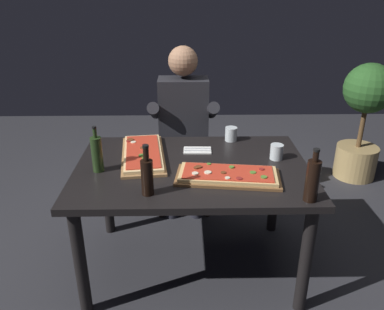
# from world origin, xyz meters

# --- Properties ---
(ground_plane) EXTENTS (6.40, 6.40, 0.00)m
(ground_plane) POSITION_xyz_m (0.00, 0.00, 0.00)
(ground_plane) COLOR #2D2D33
(dining_table) EXTENTS (1.40, 0.96, 0.74)m
(dining_table) POSITION_xyz_m (0.00, 0.00, 0.64)
(dining_table) COLOR black
(dining_table) RESTS_ON ground_plane
(pizza_rectangular_front) EXTENTS (0.61, 0.33, 0.05)m
(pizza_rectangular_front) POSITION_xyz_m (0.20, -0.17, 0.76)
(pizza_rectangular_front) COLOR brown
(pizza_rectangular_front) RESTS_ON dining_table
(pizza_rectangular_left) EXTENTS (0.33, 0.63, 0.05)m
(pizza_rectangular_left) POSITION_xyz_m (-0.31, 0.14, 0.76)
(pizza_rectangular_left) COLOR olive
(pizza_rectangular_left) RESTS_ON dining_table
(wine_bottle_dark) EXTENTS (0.06, 0.06, 0.28)m
(wine_bottle_dark) POSITION_xyz_m (-0.24, -0.33, 0.85)
(wine_bottle_dark) COLOR black
(wine_bottle_dark) RESTS_ON dining_table
(oil_bottle_amber) EXTENTS (0.06, 0.06, 0.28)m
(oil_bottle_amber) POSITION_xyz_m (-0.55, -0.05, 0.85)
(oil_bottle_amber) COLOR #233819
(oil_bottle_amber) RESTS_ON dining_table
(vinegar_bottle_green) EXTENTS (0.07, 0.07, 0.28)m
(vinegar_bottle_green) POSITION_xyz_m (0.59, -0.41, 0.86)
(vinegar_bottle_green) COLOR black
(vinegar_bottle_green) RESTS_ON dining_table
(tumbler_near_camera) EXTENTS (0.08, 0.08, 0.10)m
(tumbler_near_camera) POSITION_xyz_m (0.28, 0.41, 0.78)
(tumbler_near_camera) COLOR silver
(tumbler_near_camera) RESTS_ON dining_table
(tumbler_far_side) EXTENTS (0.08, 0.08, 0.10)m
(tumbler_far_side) POSITION_xyz_m (0.53, 0.09, 0.78)
(tumbler_far_side) COLOR silver
(tumbler_far_side) RESTS_ON dining_table
(napkin_cutlery_set) EXTENTS (0.18, 0.12, 0.01)m
(napkin_cutlery_set) POSITION_xyz_m (0.04, 0.23, 0.74)
(napkin_cutlery_set) COLOR white
(napkin_cutlery_set) RESTS_ON dining_table
(diner_chair) EXTENTS (0.44, 0.44, 0.87)m
(diner_chair) POSITION_xyz_m (-0.05, 0.86, 0.49)
(diner_chair) COLOR black
(diner_chair) RESTS_ON ground_plane
(seated_diner) EXTENTS (0.53, 0.41, 1.33)m
(seated_diner) POSITION_xyz_m (-0.05, 0.74, 0.74)
(seated_diner) COLOR #23232D
(seated_diner) RESTS_ON ground_plane
(potted_plant_corner) EXTENTS (0.45, 0.45, 1.10)m
(potted_plant_corner) POSITION_xyz_m (1.61, 1.28, 0.63)
(potted_plant_corner) COLOR tan
(potted_plant_corner) RESTS_ON ground_plane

